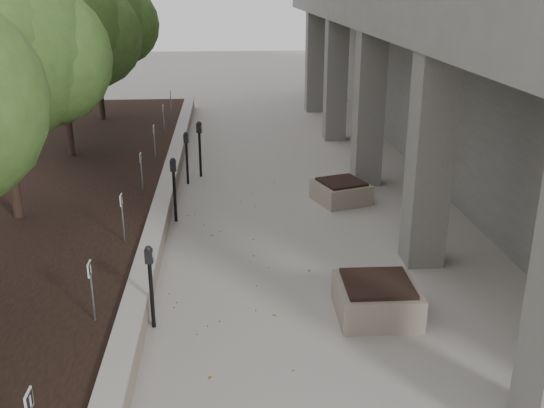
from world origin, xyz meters
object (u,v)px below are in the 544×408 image
crabapple_tree_5 (96,43)px  parking_meter_4 (200,149)px  crabapple_tree_4 (61,60)px  planter_back (341,191)px  planter_front (377,298)px  parking_meter_3 (174,190)px  parking_meter_2 (151,287)px  parking_meter_5 (187,158)px  crabapple_tree_3 (0,90)px

crabapple_tree_5 → parking_meter_4: crabapple_tree_5 is taller
crabapple_tree_4 → planter_back: bearing=-25.3°
planter_front → crabapple_tree_5: bearing=116.1°
parking_meter_3 → parking_meter_2: bearing=-85.5°
planter_front → planter_back: 5.54m
parking_meter_3 → planter_front: parking_meter_3 is taller
crabapple_tree_5 → planter_back: 11.50m
parking_meter_5 → parking_meter_2: bearing=-83.9°
parking_meter_2 → parking_meter_3: 4.60m
crabapple_tree_4 → parking_meter_3: bearing=-53.7°
crabapple_tree_5 → planter_front: (6.85, -13.97, -2.82)m
parking_meter_3 → planter_back: bearing=19.5°
parking_meter_2 → crabapple_tree_5: bearing=108.3°
parking_meter_5 → planter_back: (3.86, -1.72, -0.45)m
crabapple_tree_3 → parking_meter_4: 5.92m
planter_front → planter_back: bearing=85.6°
crabapple_tree_5 → parking_meter_5: (3.42, -6.72, -2.40)m
crabapple_tree_4 → parking_meter_4: crabapple_tree_4 is taller
parking_meter_4 → planter_back: bearing=-18.2°
planter_front → parking_meter_5: bearing=115.3°
planter_back → crabapple_tree_4: bearing=154.7°
parking_meter_2 → parking_meter_3: bearing=94.9°
parking_meter_4 → planter_back: size_ratio=1.35×
parking_meter_3 → parking_meter_5: 2.76m
parking_meter_5 → planter_back: 4.25m
parking_meter_4 → parking_meter_2: bearing=-77.7°
crabapple_tree_4 → crabapple_tree_5: same height
parking_meter_3 → crabapple_tree_3: bearing=-166.0°
crabapple_tree_4 → planter_back: crabapple_tree_4 is taller
crabapple_tree_3 → parking_meter_2: crabapple_tree_3 is taller
parking_meter_5 → crabapple_tree_4: bearing=160.7°
parking_meter_4 → planter_front: size_ratio=1.22×
parking_meter_3 → planter_front: (3.56, -4.49, -0.45)m
parking_meter_2 → planter_back: parking_meter_2 is taller
crabapple_tree_4 → crabapple_tree_3: bearing=-90.0°
crabapple_tree_5 → planter_front: crabapple_tree_5 is taller
crabapple_tree_3 → parking_meter_4: (3.74, 3.95, -2.33)m
crabapple_tree_3 → crabapple_tree_5: same height
parking_meter_2 → parking_meter_4: 8.04m
crabapple_tree_4 → parking_meter_3: (3.28, -4.48, -2.37)m
crabapple_tree_4 → planter_back: (7.27, -3.44, -2.85)m
crabapple_tree_4 → parking_meter_4: bearing=-15.7°
crabapple_tree_4 → parking_meter_4: (3.74, -1.05, -2.33)m
crabapple_tree_3 → planter_front: bearing=-30.1°
crabapple_tree_4 → parking_meter_3: 6.04m
crabapple_tree_4 → parking_meter_5: (3.42, -1.72, -2.40)m
crabapple_tree_4 → crabapple_tree_5: 5.00m
crabapple_tree_4 → crabapple_tree_5: (0.00, 5.00, 0.00)m
crabapple_tree_3 → parking_meter_3: size_ratio=3.63×
parking_meter_3 → parking_meter_4: 3.45m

